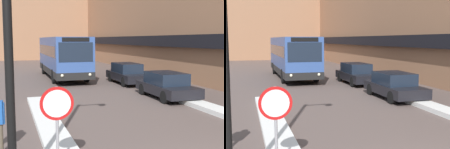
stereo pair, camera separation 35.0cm
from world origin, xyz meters
TOP-DOWN VIEW (x-y plane):
  - building_row_right at (9.98, 24.00)m, footprint 5.50×60.00m
  - building_backdrop_far at (0.00, 48.15)m, footprint 26.00×8.00m
  - snow_bank_left at (-3.60, 3.71)m, footprint 0.90×15.38m
  - city_bus at (-0.62, 20.67)m, footprint 2.67×10.85m
  - parked_car_front at (3.20, 9.86)m, footprint 1.88×4.30m
  - parked_car_back at (3.20, 15.76)m, footprint 1.79×4.67m
  - stop_sign at (-3.93, 1.79)m, footprint 0.76×0.08m

SIDE VIEW (x-z plane):
  - snow_bank_left at x=-3.60m, z-range 0.00..0.18m
  - parked_car_front at x=3.20m, z-range 0.01..1.40m
  - parked_car_back at x=3.20m, z-range 0.01..1.48m
  - stop_sign at x=-3.93m, z-range 0.47..2.59m
  - city_bus at x=-0.62m, z-range 0.14..3.48m
  - building_row_right at x=9.98m, z-range -0.02..10.80m
  - building_backdrop_far at x=0.00m, z-range 0.00..15.47m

